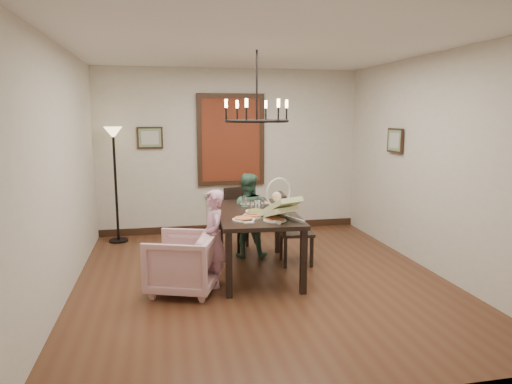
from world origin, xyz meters
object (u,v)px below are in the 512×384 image
object	(u,v)px
baby_bouncer	(279,206)
chair_far	(243,220)
elderly_woman	(214,247)
seated_man	(247,222)
chair_right	(296,228)
floor_lamp	(116,187)
drinking_glass	(252,207)
armchair	(183,263)
dining_table	(257,218)

from	to	relation	value
baby_bouncer	chair_far	bearing A→B (deg)	73.25
elderly_woman	seated_man	size ratio (longest dim) A/B	0.96
chair_right	seated_man	xyz separation A→B (m)	(-0.60, 0.45, 0.01)
chair_right	floor_lamp	xyz separation A→B (m)	(-2.50, 1.64, 0.40)
seated_man	drinking_glass	xyz separation A→B (m)	(-0.06, -0.73, 0.38)
seated_man	chair_far	bearing A→B (deg)	-73.67
elderly_woman	floor_lamp	world-z (taller)	floor_lamp
armchair	seated_man	world-z (taller)	seated_man
dining_table	seated_man	bearing A→B (deg)	94.13
armchair	elderly_woman	bearing A→B (deg)	125.39
floor_lamp	drinking_glass	bearing A→B (deg)	-46.35
chair_right	baby_bouncer	world-z (taller)	baby_bouncer
chair_right	floor_lamp	bearing A→B (deg)	62.42
floor_lamp	chair_far	bearing A→B (deg)	-26.06
elderly_woman	seated_man	xyz separation A→B (m)	(0.60, 1.04, 0.02)
chair_far	armchair	world-z (taller)	chair_far
armchair	floor_lamp	world-z (taller)	floor_lamp
armchair	baby_bouncer	bearing A→B (deg)	107.00
armchair	floor_lamp	xyz separation A→B (m)	(-0.93, 2.34, 0.56)
seated_man	dining_table	bearing A→B (deg)	104.67
armchair	drinking_glass	bearing A→B (deg)	134.35
baby_bouncer	drinking_glass	xyz separation A→B (m)	(-0.23, 0.47, -0.10)
dining_table	chair_far	distance (m)	0.98
drinking_glass	baby_bouncer	bearing A→B (deg)	-63.82
armchair	elderly_woman	xyz separation A→B (m)	(0.37, 0.11, 0.14)
chair_right	armchair	size ratio (longest dim) A/B	1.32
drinking_glass	elderly_woman	bearing A→B (deg)	-149.51
chair_far	armchair	bearing A→B (deg)	-143.64
chair_right	drinking_glass	bearing A→B (deg)	118.49
dining_table	seated_man	xyz separation A→B (m)	(-0.00, 0.68, -0.22)
elderly_woman	seated_man	world-z (taller)	seated_man
chair_right	elderly_woman	xyz separation A→B (m)	(-1.20, -0.59, -0.01)
elderly_woman	chair_right	bearing A→B (deg)	110.84
armchair	drinking_glass	size ratio (longest dim) A/B	5.00
baby_bouncer	floor_lamp	xyz separation A→B (m)	(-2.06, 2.39, -0.08)
chair_right	chair_far	bearing A→B (deg)	46.16
chair_right	dining_table	bearing A→B (deg)	116.56
dining_table	drinking_glass	world-z (taller)	drinking_glass
chair_far	elderly_woman	world-z (taller)	elderly_woman
floor_lamp	elderly_woman	bearing A→B (deg)	-59.80
armchair	baby_bouncer	xyz separation A→B (m)	(1.13, -0.05, 0.64)
dining_table	armchair	world-z (taller)	dining_table
armchair	chair_far	bearing A→B (deg)	165.35
dining_table	seated_man	size ratio (longest dim) A/B	1.77
baby_bouncer	floor_lamp	world-z (taller)	floor_lamp
armchair	seated_man	size ratio (longest dim) A/B	0.75
elderly_woman	drinking_glass	xyz separation A→B (m)	(0.53, 0.31, 0.40)
elderly_woman	floor_lamp	distance (m)	2.62
dining_table	floor_lamp	bearing A→B (deg)	139.30
dining_table	floor_lamp	xyz separation A→B (m)	(-1.90, 1.87, 0.18)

